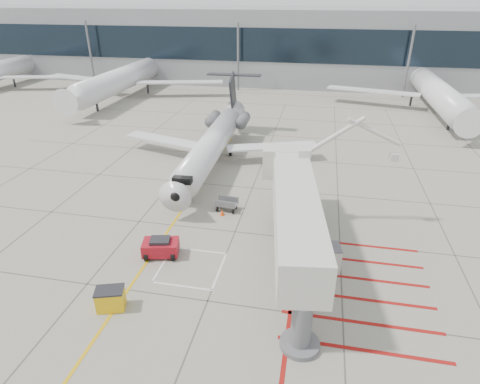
% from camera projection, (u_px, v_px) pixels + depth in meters
% --- Properties ---
extents(ground_plane, '(260.00, 260.00, 0.00)m').
position_uv_depth(ground_plane, '(223.00, 262.00, 27.77)').
color(ground_plane, gray).
rests_on(ground_plane, ground).
extents(regional_jet, '(23.61, 29.45, 7.58)m').
position_uv_depth(regional_jet, '(207.00, 137.00, 40.06)').
color(regional_jet, silver).
rests_on(regional_jet, ground_plane).
extents(jet_bridge, '(11.11, 19.35, 7.33)m').
position_uv_depth(jet_bridge, '(296.00, 225.00, 25.15)').
color(jet_bridge, silver).
rests_on(jet_bridge, ground_plane).
extents(pushback_tug, '(2.75, 2.04, 1.44)m').
position_uv_depth(pushback_tug, '(161.00, 247.00, 28.19)').
color(pushback_tug, '#A10F1D').
rests_on(pushback_tug, ground_plane).
extents(spill_bin, '(1.83, 1.49, 1.37)m').
position_uv_depth(spill_bin, '(110.00, 299.00, 23.44)').
color(spill_bin, '#E7B40C').
rests_on(spill_bin, ground_plane).
extents(baggage_cart, '(1.90, 1.30, 1.14)m').
position_uv_depth(baggage_cart, '(227.00, 204.00, 34.17)').
color(baggage_cart, '#595A5E').
rests_on(baggage_cart, ground_plane).
extents(ground_power_unit, '(2.54, 1.77, 1.84)m').
position_uv_depth(ground_power_unit, '(322.00, 258.00, 26.66)').
color(ground_power_unit, beige).
rests_on(ground_power_unit, ground_plane).
extents(cone_nose, '(0.37, 0.37, 0.51)m').
position_uv_depth(cone_nose, '(222.00, 212.00, 33.53)').
color(cone_nose, '#FB4E0D').
rests_on(cone_nose, ground_plane).
extents(cone_side, '(0.39, 0.39, 0.54)m').
position_uv_depth(cone_side, '(277.00, 219.00, 32.45)').
color(cone_side, '#F2530C').
rests_on(cone_side, ground_plane).
extents(terminal_building, '(180.00, 28.00, 14.00)m').
position_uv_depth(terminal_building, '(346.00, 44.00, 84.31)').
color(terminal_building, gray).
rests_on(terminal_building, ground_plane).
extents(terminal_glass_band, '(180.00, 0.10, 6.00)m').
position_uv_depth(terminal_glass_band, '(350.00, 47.00, 71.53)').
color(terminal_glass_band, black).
rests_on(terminal_glass_band, ground_plane).
extents(bg_aircraft_b, '(34.19, 37.99, 11.40)m').
position_uv_depth(bg_aircraft_b, '(126.00, 62.00, 70.64)').
color(bg_aircraft_b, silver).
rests_on(bg_aircraft_b, ground_plane).
extents(bg_aircraft_c, '(32.76, 36.40, 10.92)m').
position_uv_depth(bg_aircraft_c, '(437.00, 74.00, 61.65)').
color(bg_aircraft_c, silver).
rests_on(bg_aircraft_c, ground_plane).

